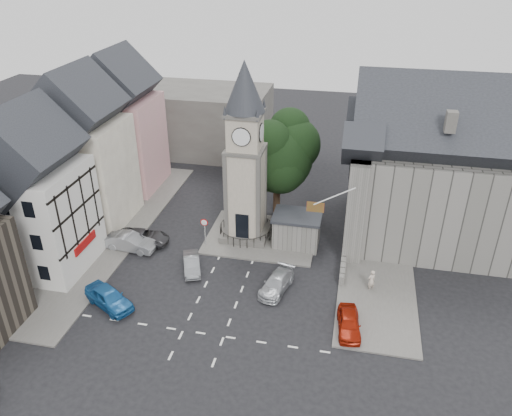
% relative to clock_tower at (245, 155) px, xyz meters
% --- Properties ---
extents(ground, '(120.00, 120.00, 0.00)m').
position_rel_clock_tower_xyz_m(ground, '(0.00, -7.99, -8.12)').
color(ground, black).
rests_on(ground, ground).
extents(pavement_west, '(6.00, 30.00, 0.14)m').
position_rel_clock_tower_xyz_m(pavement_west, '(-12.50, -1.99, -8.05)').
color(pavement_west, '#595651').
rests_on(pavement_west, ground).
extents(pavement_east, '(6.00, 26.00, 0.14)m').
position_rel_clock_tower_xyz_m(pavement_east, '(12.00, 0.01, -8.05)').
color(pavement_east, '#595651').
rests_on(pavement_east, ground).
extents(central_island, '(10.00, 8.00, 0.16)m').
position_rel_clock_tower_xyz_m(central_island, '(1.50, 0.01, -8.04)').
color(central_island, '#595651').
rests_on(central_island, ground).
extents(road_markings, '(20.00, 8.00, 0.01)m').
position_rel_clock_tower_xyz_m(road_markings, '(0.00, -13.49, -8.12)').
color(road_markings, silver).
rests_on(road_markings, ground).
extents(clock_tower, '(4.86, 4.86, 16.25)m').
position_rel_clock_tower_xyz_m(clock_tower, '(0.00, 0.00, 0.00)').
color(clock_tower, '#4C4944').
rests_on(clock_tower, ground).
extents(stone_shelter, '(4.30, 3.30, 3.08)m').
position_rel_clock_tower_xyz_m(stone_shelter, '(4.80, -0.49, -6.57)').
color(stone_shelter, slate).
rests_on(stone_shelter, ground).
extents(town_tree, '(7.20, 7.20, 10.80)m').
position_rel_clock_tower_xyz_m(town_tree, '(2.00, 5.01, -1.15)').
color(town_tree, black).
rests_on(town_tree, ground).
extents(warning_sign_post, '(0.70, 0.19, 2.85)m').
position_rel_clock_tower_xyz_m(warning_sign_post, '(-3.20, -2.56, -6.09)').
color(warning_sign_post, black).
rests_on(warning_sign_post, ground).
extents(terrace_pink, '(8.10, 7.60, 12.80)m').
position_rel_clock_tower_xyz_m(terrace_pink, '(-15.50, 8.01, -1.54)').
color(terrace_pink, pink).
rests_on(terrace_pink, ground).
extents(terrace_cream, '(8.10, 7.60, 12.80)m').
position_rel_clock_tower_xyz_m(terrace_cream, '(-15.50, 0.01, -1.54)').
color(terrace_cream, beige).
rests_on(terrace_cream, ground).
extents(terrace_tudor, '(8.10, 7.60, 12.00)m').
position_rel_clock_tower_xyz_m(terrace_tudor, '(-15.50, -7.99, -1.93)').
color(terrace_tudor, silver).
rests_on(terrace_tudor, ground).
extents(backdrop_west, '(20.00, 10.00, 8.00)m').
position_rel_clock_tower_xyz_m(backdrop_west, '(-12.00, 20.01, -4.12)').
color(backdrop_west, '#4C4944').
rests_on(backdrop_west, ground).
extents(east_building, '(14.40, 11.40, 12.60)m').
position_rel_clock_tower_xyz_m(east_building, '(15.59, 3.01, -1.86)').
color(east_building, slate).
rests_on(east_building, ground).
extents(east_boundary_wall, '(0.40, 16.00, 0.90)m').
position_rel_clock_tower_xyz_m(east_boundary_wall, '(9.20, 2.01, -7.67)').
color(east_boundary_wall, slate).
rests_on(east_boundary_wall, ground).
extents(flagpole, '(3.68, 0.10, 2.74)m').
position_rel_clock_tower_xyz_m(flagpole, '(8.00, -3.99, -1.12)').
color(flagpole, white).
rests_on(flagpole, ground).
extents(car_west_blue, '(4.80, 3.76, 1.53)m').
position_rel_clock_tower_xyz_m(car_west_blue, '(-7.85, -12.04, -7.36)').
color(car_west_blue, '#1C5A9A').
rests_on(car_west_blue, ground).
extents(car_west_silver, '(4.77, 1.98, 1.53)m').
position_rel_clock_tower_xyz_m(car_west_silver, '(-9.58, -4.45, -7.35)').
color(car_west_silver, gray).
rests_on(car_west_silver, ground).
extents(car_west_grey, '(4.90, 2.43, 1.34)m').
position_rel_clock_tower_xyz_m(car_west_grey, '(-8.91, -3.29, -7.45)').
color(car_west_grey, '#323234').
rests_on(car_west_grey, ground).
extents(car_island_silver, '(2.55, 3.92, 1.22)m').
position_rel_clock_tower_xyz_m(car_island_silver, '(-3.23, -6.29, -7.51)').
color(car_island_silver, gray).
rests_on(car_island_silver, ground).
extents(car_island_east, '(2.70, 4.59, 1.25)m').
position_rel_clock_tower_xyz_m(car_island_east, '(4.20, -7.49, -7.50)').
color(car_island_east, '#AAADB2').
rests_on(car_island_east, ground).
extents(car_east_red, '(1.99, 4.04, 1.33)m').
position_rel_clock_tower_xyz_m(car_east_red, '(10.01, -10.99, -7.46)').
color(car_east_red, '#981908').
rests_on(car_east_red, ground).
extents(pedestrian, '(0.82, 0.77, 1.88)m').
position_rel_clock_tower_xyz_m(pedestrian, '(11.50, -5.99, -7.18)').
color(pedestrian, beige).
rests_on(pedestrian, ground).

